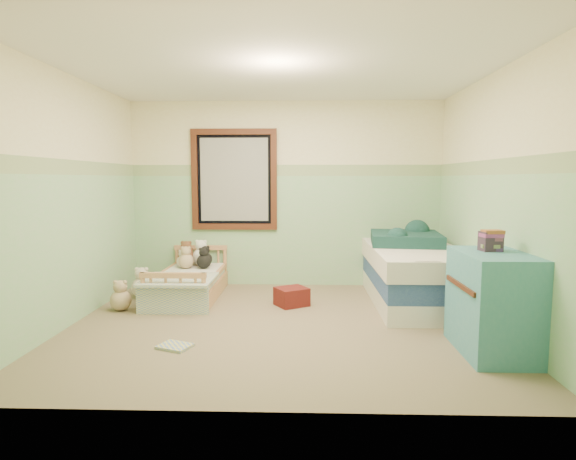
{
  "coord_description": "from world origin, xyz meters",
  "views": [
    {
      "loc": [
        0.23,
        -4.6,
        1.46
      ],
      "look_at": [
        0.08,
        0.35,
        0.92
      ],
      "focal_mm": 29.26,
      "sensor_mm": 36.0,
      "label": 1
    }
  ],
  "objects_px": {
    "plush_floor_tan": "(121,300)",
    "plush_floor_cream": "(142,287)",
    "twin_bed_frame": "(414,294)",
    "red_pillow": "(292,297)",
    "floor_book": "(175,346)",
    "toddler_bed_frame": "(189,290)",
    "dresser": "(493,303)"
  },
  "relations": [
    {
      "from": "plush_floor_tan",
      "to": "plush_floor_cream",
      "type": "bearing_deg",
      "value": 85.93
    },
    {
      "from": "plush_floor_tan",
      "to": "twin_bed_frame",
      "type": "bearing_deg",
      "value": 7.45
    },
    {
      "from": "plush_floor_cream",
      "to": "red_pillow",
      "type": "xyz_separation_m",
      "value": [
        1.86,
        -0.31,
        -0.02
      ]
    },
    {
      "from": "plush_floor_tan",
      "to": "floor_book",
      "type": "bearing_deg",
      "value": -51.06
    },
    {
      "from": "plush_floor_tan",
      "to": "red_pillow",
      "type": "bearing_deg",
      "value": 8.06
    },
    {
      "from": "floor_book",
      "to": "twin_bed_frame",
      "type": "bearing_deg",
      "value": 54.68
    },
    {
      "from": "toddler_bed_frame",
      "to": "dresser",
      "type": "height_order",
      "value": "dresser"
    },
    {
      "from": "plush_floor_cream",
      "to": "red_pillow",
      "type": "bearing_deg",
      "value": -9.37
    },
    {
      "from": "plush_floor_tan",
      "to": "dresser",
      "type": "distance_m",
      "value": 3.81
    },
    {
      "from": "twin_bed_frame",
      "to": "dresser",
      "type": "relative_size",
      "value": 2.28
    },
    {
      "from": "toddler_bed_frame",
      "to": "red_pillow",
      "type": "height_order",
      "value": "red_pillow"
    },
    {
      "from": "floor_book",
      "to": "toddler_bed_frame",
      "type": "bearing_deg",
      "value": 121.48
    },
    {
      "from": "floor_book",
      "to": "plush_floor_tan",
      "type": "bearing_deg",
      "value": 150.72
    },
    {
      "from": "twin_bed_frame",
      "to": "red_pillow",
      "type": "distance_m",
      "value": 1.45
    },
    {
      "from": "plush_floor_cream",
      "to": "dresser",
      "type": "bearing_deg",
      "value": -25.82
    },
    {
      "from": "plush_floor_tan",
      "to": "red_pillow",
      "type": "relative_size",
      "value": 0.69
    },
    {
      "from": "twin_bed_frame",
      "to": "floor_book",
      "type": "distance_m",
      "value": 2.89
    },
    {
      "from": "dresser",
      "to": "red_pillow",
      "type": "xyz_separation_m",
      "value": [
        -1.72,
        1.42,
        -0.32
      ]
    },
    {
      "from": "plush_floor_tan",
      "to": "floor_book",
      "type": "xyz_separation_m",
      "value": [
        0.92,
        -1.13,
        -0.1
      ]
    },
    {
      "from": "twin_bed_frame",
      "to": "floor_book",
      "type": "xyz_separation_m",
      "value": [
        -2.43,
        -1.57,
        -0.1
      ]
    },
    {
      "from": "plush_floor_cream",
      "to": "twin_bed_frame",
      "type": "bearing_deg",
      "value": -2.4
    },
    {
      "from": "plush_floor_cream",
      "to": "dresser",
      "type": "relative_size",
      "value": 0.3
    },
    {
      "from": "twin_bed_frame",
      "to": "floor_book",
      "type": "relative_size",
      "value": 7.1
    },
    {
      "from": "floor_book",
      "to": "plush_floor_cream",
      "type": "bearing_deg",
      "value": 138.89
    },
    {
      "from": "dresser",
      "to": "floor_book",
      "type": "bearing_deg",
      "value": 179.54
    },
    {
      "from": "toddler_bed_frame",
      "to": "red_pillow",
      "type": "xyz_separation_m",
      "value": [
        1.28,
        -0.34,
        0.01
      ]
    },
    {
      "from": "toddler_bed_frame",
      "to": "floor_book",
      "type": "distance_m",
      "value": 1.77
    },
    {
      "from": "plush_floor_cream",
      "to": "twin_bed_frame",
      "type": "relative_size",
      "value": 0.13
    },
    {
      "from": "dresser",
      "to": "red_pillow",
      "type": "relative_size",
      "value": 2.54
    },
    {
      "from": "dresser",
      "to": "floor_book",
      "type": "distance_m",
      "value": 2.73
    },
    {
      "from": "red_pillow",
      "to": "floor_book",
      "type": "height_order",
      "value": "red_pillow"
    },
    {
      "from": "plush_floor_tan",
      "to": "red_pillow",
      "type": "xyz_separation_m",
      "value": [
        1.9,
        0.27,
        -0.01
      ]
    }
  ]
}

